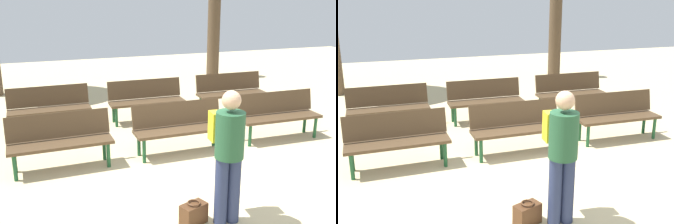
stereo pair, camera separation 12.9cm
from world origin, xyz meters
The scene contains 10 objects.
ground_plane centered at (0.00, 0.00, 0.00)m, with size 24.00×24.00×0.00m, color #CCB789.
bench_r0_c0 centered at (-2.00, 1.54, 0.50)m, with size 1.61×0.53×0.87m.
bench_r0_c1 centered at (-0.01, 1.54, 0.50)m, with size 1.61×0.50×0.87m.
bench_r0_c2 centered at (2.00, 1.61, 0.50)m, with size 1.60×0.49×0.87m.
bench_r1_c0 centered at (-2.05, 3.50, 0.50)m, with size 1.61×0.50×0.87m.
bench_r1_c1 centered at (-0.05, 3.46, 0.50)m, with size 1.61×0.50×0.87m.
bench_r1_c2 centered at (1.98, 3.51, 0.50)m, with size 1.61×0.50×0.87m.
tree_1 centered at (3.28, 7.24, 1.50)m, with size 0.39×0.39×2.99m.
visitor_with_backpack centered at (-0.24, -0.69, 0.94)m, with size 0.36×0.54×1.65m.
handbag centered at (-0.64, -0.64, 0.13)m, with size 0.36×0.28×0.29m.
Camera 1 is at (-2.33, -4.62, 2.72)m, focal length 43.31 mm.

